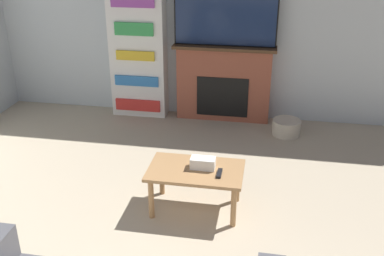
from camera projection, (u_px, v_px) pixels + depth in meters
name	position (u px, v px, depth m)	size (l,w,h in m)	color
wall_back	(214.00, 16.00, 5.75)	(6.85, 0.06, 2.70)	silver
fireplace	(224.00, 83.00, 5.94)	(1.33, 0.28, 1.01)	brown
tv	(225.00, 14.00, 5.55)	(1.30, 0.03, 0.79)	black
coffee_table	(196.00, 175.00, 4.04)	(0.85, 0.52, 0.42)	#A87A4C
tissue_box	(203.00, 163.00, 4.01)	(0.22, 0.12, 0.10)	white
remote_control	(219.00, 173.00, 3.92)	(0.04, 0.15, 0.02)	black
bookshelf	(138.00, 53.00, 5.96)	(0.74, 0.29, 1.73)	white
storage_basket	(286.00, 127.00, 5.63)	(0.35, 0.35, 0.20)	#BCB29E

